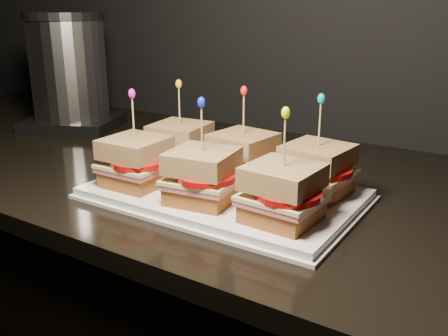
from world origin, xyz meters
The scene contains 49 objects.
granite_slab centered at (0.04, 1.64, 0.89)m, with size 2.49×0.73×0.03m, color black.
platter centered at (0.02, 1.52, 0.92)m, with size 0.44×0.27×0.02m, color white.
platter_rim centered at (0.02, 1.52, 0.91)m, with size 0.45×0.28×0.01m, color white.
sandwich_0_bread_bot centered at (-0.12, 1.58, 0.94)m, with size 0.09×0.09×0.03m, color brown.
sandwich_0_ham centered at (-0.12, 1.58, 0.96)m, with size 0.10×0.10×0.01m, color #BB5250.
sandwich_0_cheese centered at (-0.12, 1.58, 0.96)m, with size 0.11×0.10×0.01m, color beige.
sandwich_0_tomato centered at (-0.11, 1.58, 0.97)m, with size 0.09×0.09×0.01m, color #AC0E0D.
sandwich_0_bread_top centered at (-0.12, 1.58, 0.99)m, with size 0.10×0.10×0.03m, color #672D0E.
sandwich_0_pick centered at (-0.12, 1.58, 1.04)m, with size 0.00×0.00×0.09m, color tan.
sandwich_0_frill centered at (-0.12, 1.58, 1.08)m, with size 0.01×0.01×0.02m, color #EDAB11.
sandwich_1_bread_bot centered at (0.02, 1.58, 0.94)m, with size 0.09×0.09×0.03m, color brown.
sandwich_1_ham centered at (0.02, 1.58, 0.96)m, with size 0.10×0.10×0.01m, color #BB5250.
sandwich_1_cheese centered at (0.02, 1.58, 0.96)m, with size 0.11×0.10×0.01m, color beige.
sandwich_1_tomato centered at (0.03, 1.58, 0.97)m, with size 0.09×0.09×0.01m, color #AC0E0D.
sandwich_1_bread_top centered at (0.02, 1.58, 0.99)m, with size 0.10×0.10×0.03m, color #672D0E.
sandwich_1_pick centered at (0.02, 1.58, 1.04)m, with size 0.00×0.00×0.09m, color tan.
sandwich_1_frill centered at (0.02, 1.58, 1.08)m, with size 0.01×0.01×0.02m, color red.
sandwich_2_bread_bot centered at (0.16, 1.58, 0.94)m, with size 0.09×0.09×0.03m, color brown.
sandwich_2_ham centered at (0.16, 1.58, 0.96)m, with size 0.10×0.10×0.01m, color #BB5250.
sandwich_2_cheese centered at (0.16, 1.58, 0.96)m, with size 0.11×0.10×0.01m, color beige.
sandwich_2_tomato centered at (0.17, 1.58, 0.97)m, with size 0.09×0.09×0.01m, color #AC0E0D.
sandwich_2_bread_top centered at (0.16, 1.58, 0.99)m, with size 0.10×0.10×0.03m, color #672D0E.
sandwich_2_pick centered at (0.16, 1.58, 1.04)m, with size 0.00×0.00×0.09m, color tan.
sandwich_2_frill centered at (0.16, 1.58, 1.08)m, with size 0.01×0.01×0.02m, color #108FB3.
sandwich_3_bread_bot centered at (-0.12, 1.46, 0.94)m, with size 0.09×0.09×0.03m, color brown.
sandwich_3_ham centered at (-0.12, 1.46, 0.96)m, with size 0.10×0.10×0.01m, color #BB5250.
sandwich_3_cheese centered at (-0.12, 1.46, 0.96)m, with size 0.11×0.10×0.01m, color beige.
sandwich_3_tomato centered at (-0.11, 1.45, 0.97)m, with size 0.09×0.09×0.01m, color #AC0E0D.
sandwich_3_bread_top centered at (-0.12, 1.46, 0.99)m, with size 0.10×0.10×0.03m, color #672D0E.
sandwich_3_pick centered at (-0.12, 1.46, 1.04)m, with size 0.00×0.00×0.09m, color tan.
sandwich_3_frill centered at (-0.12, 1.46, 1.08)m, with size 0.01×0.01×0.02m, color #CB1FA4.
sandwich_4_bread_bot centered at (0.02, 1.46, 0.94)m, with size 0.09×0.09×0.03m, color brown.
sandwich_4_ham centered at (0.02, 1.46, 0.96)m, with size 0.10×0.10×0.01m, color #BB5250.
sandwich_4_cheese centered at (0.02, 1.46, 0.96)m, with size 0.11×0.10×0.01m, color beige.
sandwich_4_tomato centered at (0.03, 1.45, 0.97)m, with size 0.09×0.09×0.01m, color #AC0E0D.
sandwich_4_bread_top centered at (0.02, 1.46, 0.99)m, with size 0.10×0.10×0.03m, color #672D0E.
sandwich_4_pick centered at (0.02, 1.46, 1.04)m, with size 0.00×0.00×0.09m, color tan.
sandwich_4_frill centered at (0.02, 1.46, 1.08)m, with size 0.01×0.01×0.02m, color #102AE3.
sandwich_5_bread_bot centered at (0.16, 1.46, 0.94)m, with size 0.09×0.09×0.03m, color brown.
sandwich_5_ham centered at (0.16, 1.46, 0.96)m, with size 0.10×0.10×0.01m, color #BB5250.
sandwich_5_cheese centered at (0.16, 1.46, 0.96)m, with size 0.11×0.10×0.01m, color beige.
sandwich_5_tomato centered at (0.17, 1.45, 0.97)m, with size 0.09×0.09×0.01m, color #AC0E0D.
sandwich_5_bread_top centered at (0.16, 1.46, 0.99)m, with size 0.10×0.10×0.03m, color #672D0E.
sandwich_5_pick centered at (0.16, 1.46, 1.04)m, with size 0.00×0.00×0.09m, color tan.
sandwich_5_frill centered at (0.16, 1.46, 1.08)m, with size 0.01×0.01×0.02m, color #E2E70C.
appliance_base centered at (-0.60, 1.74, 0.92)m, with size 0.23×0.19×0.03m, color #262628.
appliance_body centered at (-0.60, 1.74, 1.06)m, with size 0.19×0.19×0.25m, color silver.
appliance_lid centered at (-0.60, 1.74, 1.20)m, with size 0.20×0.20×0.02m, color #262628.
appliance centered at (-0.60, 1.74, 1.06)m, with size 0.23×0.19×0.30m, color silver, non-canonical shape.
Camera 1 is at (0.44, 0.86, 1.22)m, focal length 40.00 mm.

